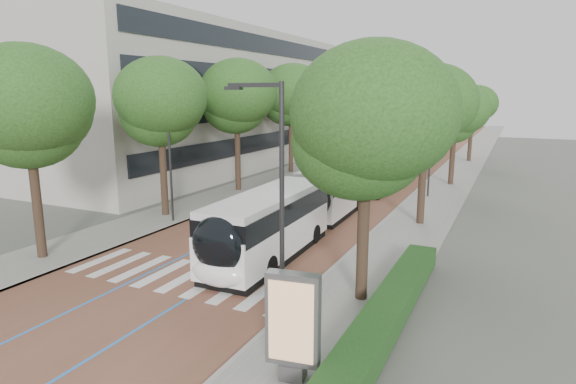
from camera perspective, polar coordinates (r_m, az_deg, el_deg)
name	(u,v)px	position (r m, az deg, el deg)	size (l,w,h in m)	color
ground	(167,285)	(20.90, -14.13, -10.65)	(160.00, 160.00, 0.00)	#51544C
road	(394,162)	(56.70, 12.48, 3.49)	(11.00, 140.00, 0.02)	brown
sidewalk_left	(333,158)	(58.82, 5.34, 4.05)	(4.00, 140.00, 0.12)	gray
sidewalk_right	(463,166)	(55.51, 20.04, 2.94)	(4.00, 140.00, 0.12)	gray
kerb_left	(348,159)	(58.19, 7.10, 3.93)	(0.20, 140.00, 0.14)	gray
kerb_right	(445,165)	(55.72, 18.09, 3.10)	(0.20, 140.00, 0.14)	gray
zebra_crossing	(186,277)	(21.49, -12.00, -9.84)	(10.55, 3.60, 0.01)	silver
lane_line_left	(381,161)	(57.08, 10.91, 3.62)	(0.12, 126.00, 0.01)	blue
lane_line_right	(408,163)	(56.37, 14.06, 3.39)	(0.12, 126.00, 0.01)	blue
office_building	(190,101)	(53.43, -11.55, 10.58)	(18.11, 40.00, 14.00)	#A8A59B
hedge	(384,317)	(16.80, 11.32, -14.28)	(1.20, 14.00, 0.80)	#193D15
streetlight_near	(276,202)	(13.50, -1.42, -1.14)	(1.82, 0.20, 8.00)	#2A2A2C
streetlight_far	(429,134)	(37.33, 16.35, 6.61)	(1.82, 0.20, 8.00)	#2A2A2C
lamp_post_left	(170,156)	(29.66, -13.83, 4.19)	(0.14, 0.14, 8.00)	#2A2A2C
trees_left	(276,102)	(44.43, -1.38, 10.58)	(6.22, 60.71, 9.99)	black
trees_right	(438,116)	(33.78, 17.38, 8.61)	(5.90, 47.36, 9.05)	black
lead_bus	(300,208)	(26.32, 1.48, -1.92)	(2.99, 18.46, 3.20)	black
bus_queued_0	(384,168)	(41.19, 11.29, 2.81)	(2.98, 12.48, 3.20)	white
bus_queued_1	(416,150)	(54.66, 14.93, 4.79)	(2.69, 12.43, 3.20)	white
bus_queued_2	(430,140)	(67.29, 16.50, 5.93)	(2.85, 12.46, 3.20)	white
ad_panel	(293,324)	(13.39, 0.58, -15.40)	(1.51, 0.66, 3.05)	#59595B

